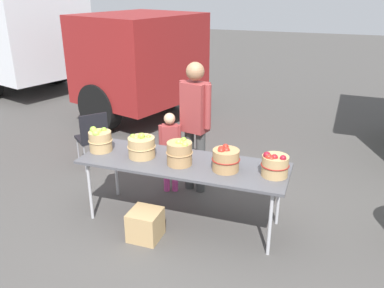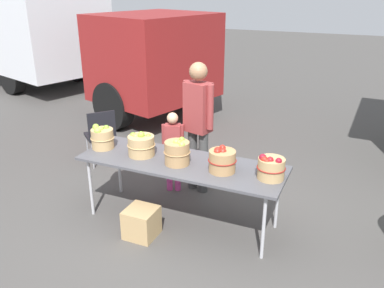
% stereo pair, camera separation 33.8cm
% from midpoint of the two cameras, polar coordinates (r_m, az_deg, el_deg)
% --- Properties ---
extents(ground_plane, '(40.00, 40.00, 0.00)m').
position_cam_midpoint_polar(ground_plane, '(4.79, -3.27, -10.80)').
color(ground_plane, '#474442').
extents(market_table, '(2.30, 0.76, 0.75)m').
position_cam_midpoint_polar(market_table, '(4.44, -3.46, -3.07)').
color(market_table, '#4C4C51').
rests_on(market_table, ground).
extents(apple_basket_green_0, '(0.28, 0.28, 0.29)m').
position_cam_midpoint_polar(apple_basket_green_0, '(4.83, -14.86, 0.55)').
color(apple_basket_green_0, tan).
rests_on(apple_basket_green_0, market_table).
extents(apple_basket_green_1, '(0.32, 0.32, 0.29)m').
position_cam_midpoint_polar(apple_basket_green_1, '(4.57, -9.28, -0.38)').
color(apple_basket_green_1, tan).
rests_on(apple_basket_green_1, market_table).
extents(apple_basket_green_2, '(0.29, 0.29, 0.29)m').
position_cam_midpoint_polar(apple_basket_green_2, '(4.33, -4.00, -1.27)').
color(apple_basket_green_2, '#A87F51').
rests_on(apple_basket_green_2, market_table).
extents(apple_basket_red_0, '(0.30, 0.30, 0.27)m').
position_cam_midpoint_polar(apple_basket_red_0, '(4.19, 2.48, -2.19)').
color(apple_basket_red_0, '#A87F51').
rests_on(apple_basket_red_0, market_table).
extents(apple_basket_red_1, '(0.29, 0.29, 0.27)m').
position_cam_midpoint_polar(apple_basket_red_1, '(4.12, 9.33, -2.98)').
color(apple_basket_red_1, tan).
rests_on(apple_basket_red_1, market_table).
extents(vendor_adult, '(0.44, 0.30, 1.70)m').
position_cam_midpoint_polar(vendor_adult, '(5.05, -1.49, 3.68)').
color(vendor_adult, '#3F3F3F').
rests_on(vendor_adult, ground).
extents(child_customer, '(0.27, 0.20, 1.08)m').
position_cam_midpoint_polar(child_customer, '(5.16, -4.99, -0.36)').
color(child_customer, '#CC3F8C').
rests_on(child_customer, ground).
extents(box_truck, '(7.99, 4.34, 2.75)m').
position_cam_midpoint_polar(box_truck, '(10.76, -22.92, 14.41)').
color(box_truck, silver).
rests_on(box_truck, ground).
extents(folding_chair, '(0.56, 0.56, 0.86)m').
position_cam_midpoint_polar(folding_chair, '(6.09, -15.46, 1.16)').
color(folding_chair, black).
rests_on(folding_chair, ground).
extents(produce_crate, '(0.33, 0.33, 0.33)m').
position_cam_midpoint_polar(produce_crate, '(4.46, -8.82, -11.25)').
color(produce_crate, tan).
rests_on(produce_crate, ground).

